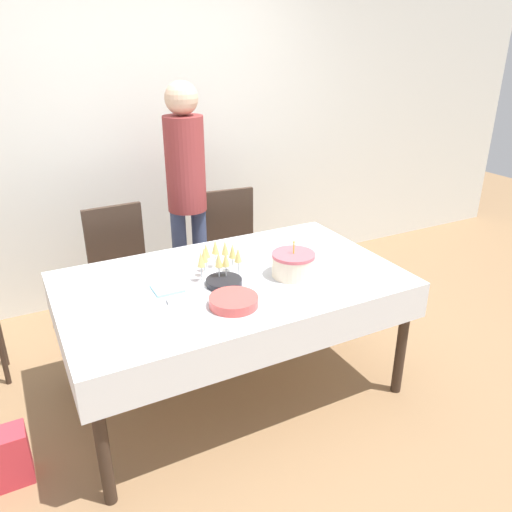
# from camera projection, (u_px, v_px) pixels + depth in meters

# --- Properties ---
(ground_plane) EXTENTS (12.00, 12.00, 0.00)m
(ground_plane) POSITION_uv_depth(u_px,v_px,m) (234.00, 386.00, 3.10)
(ground_plane) COLOR #93704C
(wall_back) EXTENTS (8.00, 0.05, 2.70)m
(wall_back) POSITION_uv_depth(u_px,v_px,m) (143.00, 128.00, 3.85)
(wall_back) COLOR silver
(wall_back) RESTS_ON ground_plane
(dining_table) EXTENTS (1.88, 1.14, 0.75)m
(dining_table) POSITION_uv_depth(u_px,v_px,m) (232.00, 294.00, 2.84)
(dining_table) COLOR white
(dining_table) RESTS_ON ground_plane
(dining_chair_far_left) EXTENTS (0.44, 0.44, 0.95)m
(dining_chair_far_left) POSITION_uv_depth(u_px,v_px,m) (122.00, 270.00, 3.44)
(dining_chair_far_left) COLOR #38281E
(dining_chair_far_left) RESTS_ON ground_plane
(dining_chair_far_right) EXTENTS (0.46, 0.46, 0.95)m
(dining_chair_far_right) POSITION_uv_depth(u_px,v_px,m) (233.00, 248.00, 3.79)
(dining_chair_far_right) COLOR #38281E
(dining_chair_far_right) RESTS_ON ground_plane
(birthday_cake) EXTENTS (0.24, 0.24, 0.21)m
(birthday_cake) POSITION_uv_depth(u_px,v_px,m) (293.00, 264.00, 2.80)
(birthday_cake) COLOR beige
(birthday_cake) RESTS_ON dining_table
(champagne_tray) EXTENTS (0.33, 0.33, 0.18)m
(champagne_tray) POSITION_uv_depth(u_px,v_px,m) (219.00, 261.00, 2.79)
(champagne_tray) COLOR silver
(champagne_tray) RESTS_ON dining_table
(plate_stack_main) EXTENTS (0.25, 0.25, 0.05)m
(plate_stack_main) POSITION_uv_depth(u_px,v_px,m) (234.00, 301.00, 2.50)
(plate_stack_main) COLOR #CC4C47
(plate_stack_main) RESTS_ON dining_table
(plate_stack_dessert) EXTENTS (0.20, 0.20, 0.03)m
(plate_stack_dessert) POSITION_uv_depth(u_px,v_px,m) (224.00, 282.00, 2.71)
(plate_stack_dessert) COLOR black
(plate_stack_dessert) RESTS_ON dining_table
(cake_knife) EXTENTS (0.30, 0.08, 0.00)m
(cake_knife) POSITION_uv_depth(u_px,v_px,m) (312.00, 286.00, 2.70)
(cake_knife) COLOR silver
(cake_knife) RESTS_ON dining_table
(fork_pile) EXTENTS (0.18, 0.08, 0.02)m
(fork_pile) POSITION_uv_depth(u_px,v_px,m) (184.00, 298.00, 2.56)
(fork_pile) COLOR silver
(fork_pile) RESTS_ON dining_table
(napkin_pile) EXTENTS (0.15, 0.15, 0.01)m
(napkin_pile) POSITION_uv_depth(u_px,v_px,m) (167.00, 288.00, 2.67)
(napkin_pile) COLOR #8CC6E0
(napkin_pile) RESTS_ON dining_table
(person_standing) EXTENTS (0.28, 0.28, 1.74)m
(person_standing) POSITION_uv_depth(u_px,v_px,m) (186.00, 181.00, 3.55)
(person_standing) COLOR #3F4C72
(person_standing) RESTS_ON ground_plane
(gift_bag) EXTENTS (0.25, 0.15, 0.29)m
(gift_bag) POSITION_uv_depth(u_px,v_px,m) (2.00, 459.00, 2.37)
(gift_bag) COLOR #CC333F
(gift_bag) RESTS_ON ground_plane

